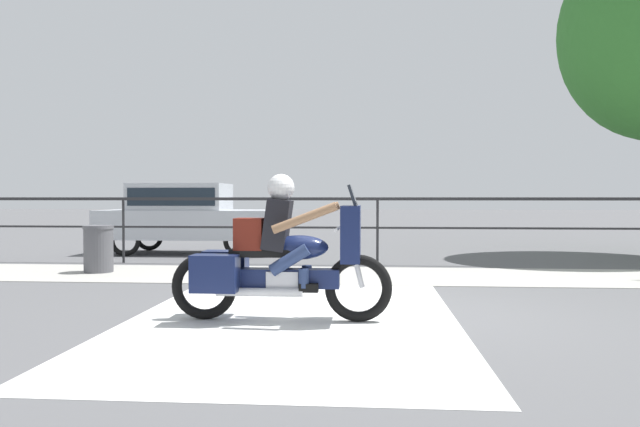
% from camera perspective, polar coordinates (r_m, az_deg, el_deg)
% --- Properties ---
extents(ground_plane, '(120.00, 120.00, 0.00)m').
position_cam_1_polar(ground_plane, '(7.20, 5.79, -9.08)').
color(ground_plane, '#565659').
extents(sidewalk_band, '(44.00, 2.40, 0.01)m').
position_cam_1_polar(sidewalk_band, '(10.56, 5.39, -5.67)').
color(sidewalk_band, '#A8A59E').
rests_on(sidewalk_band, ground).
extents(crosswalk_band, '(3.52, 6.00, 0.01)m').
position_cam_1_polar(crosswalk_band, '(7.05, -2.26, -9.27)').
color(crosswalk_band, silver).
rests_on(crosswalk_band, ground).
extents(fence_railing, '(36.00, 0.05, 1.32)m').
position_cam_1_polar(fence_railing, '(12.18, 5.28, 0.14)').
color(fence_railing, '#232326').
rests_on(fence_railing, ground).
extents(motorcycle, '(2.38, 0.76, 1.57)m').
position_cam_1_polar(motorcycle, '(6.67, -3.69, -3.90)').
color(motorcycle, black).
rests_on(motorcycle, ground).
extents(parked_car, '(4.17, 1.65, 1.64)m').
position_cam_1_polar(parked_car, '(14.90, -12.04, -0.02)').
color(parked_car, '#B7BCC4').
rests_on(parked_car, ground).
extents(trash_bin, '(0.52, 0.52, 0.83)m').
position_cam_1_polar(trash_bin, '(11.57, -19.59, -3.06)').
color(trash_bin, '#515156').
rests_on(trash_bin, ground).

